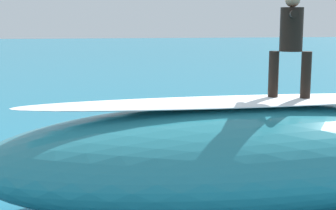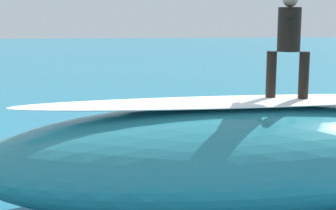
% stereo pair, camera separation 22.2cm
% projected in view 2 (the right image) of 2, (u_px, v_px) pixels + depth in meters
% --- Properties ---
extents(ground_plane, '(120.00, 120.00, 0.00)m').
position_uv_depth(ground_plane, '(186.00, 169.00, 9.53)').
color(ground_plane, teal).
extents(wave_crest, '(7.61, 3.25, 1.55)m').
position_uv_depth(wave_crest, '(235.00, 157.00, 7.43)').
color(wave_crest, teal).
rests_on(wave_crest, ground_plane).
extents(wave_foam_lip, '(6.40, 1.30, 0.08)m').
position_uv_depth(wave_foam_lip, '(237.00, 102.00, 7.29)').
color(wave_foam_lip, white).
rests_on(wave_foam_lip, wave_crest).
extents(surfboard_riding, '(2.14, 1.14, 0.06)m').
position_uv_depth(surfboard_riding, '(286.00, 101.00, 7.41)').
color(surfboard_riding, '#33B2D1').
rests_on(surfboard_riding, wave_crest).
extents(surfer_riding, '(0.58, 1.39, 1.52)m').
position_uv_depth(surfer_riding, '(289.00, 37.00, 7.25)').
color(surfer_riding, black).
rests_on(surfer_riding, surfboard_riding).
extents(surfboard_paddling, '(2.45, 0.68, 0.09)m').
position_uv_depth(surfboard_paddling, '(89.00, 145.00, 11.09)').
color(surfboard_paddling, '#33B2D1').
rests_on(surfboard_paddling, ground_plane).
extents(surfer_paddling, '(1.60, 0.34, 0.29)m').
position_uv_depth(surfer_paddling, '(94.00, 138.00, 11.07)').
color(surfer_paddling, black).
rests_on(surfer_paddling, surfboard_paddling).
extents(foam_patch_mid, '(1.11, 1.23, 0.13)m').
position_uv_depth(foam_patch_mid, '(125.00, 186.00, 8.34)').
color(foam_patch_mid, white).
rests_on(foam_patch_mid, ground_plane).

